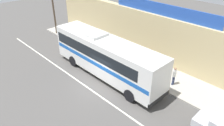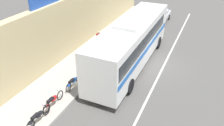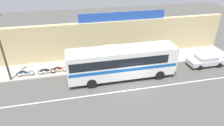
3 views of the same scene
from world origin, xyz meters
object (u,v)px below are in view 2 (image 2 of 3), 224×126
at_px(intercity_bus, 132,42).
at_px(pedestrian_far_left, 99,39).
at_px(motorcycle_red, 73,81).
at_px(parked_car, 160,16).
at_px(motorcycle_green, 38,116).
at_px(pedestrian_by_curb, 121,25).
at_px(motorcycle_black, 53,100).

xyz_separation_m(intercity_bus, pedestrian_far_left, (1.32, 3.51, -0.92)).
bearing_deg(motorcycle_red, parked_car, -7.39).
distance_m(intercity_bus, motorcycle_red, 5.38).
height_order(motorcycle_red, pedestrian_far_left, pedestrian_far_left).
xyz_separation_m(motorcycle_green, motorcycle_red, (3.63, 0.07, 0.00)).
xyz_separation_m(motorcycle_red, pedestrian_by_curb, (9.84, 0.54, 0.55)).
relative_size(intercity_bus, motorcycle_green, 6.13).
height_order(motorcycle_black, pedestrian_far_left, pedestrian_far_left).
distance_m(parked_car, motorcycle_red, 15.66).
bearing_deg(motorcycle_red, pedestrian_by_curb, 3.14).
bearing_deg(pedestrian_far_left, motorcycle_black, -172.64).
xyz_separation_m(motorcycle_black, motorcycle_red, (2.18, -0.03, 0.00)).
height_order(motorcycle_green, pedestrian_by_curb, pedestrian_by_curb).
distance_m(intercity_bus, motorcycle_green, 8.66).
relative_size(motorcycle_red, pedestrian_by_curb, 1.12).
height_order(intercity_bus, parked_car, intercity_bus).
relative_size(parked_car, motorcycle_red, 2.44).
relative_size(motorcycle_green, motorcycle_red, 1.02).
bearing_deg(parked_car, motorcycle_red, 172.61).
bearing_deg(motorcycle_green, pedestrian_by_curb, 2.60).
relative_size(motorcycle_black, motorcycle_red, 1.04).
height_order(motorcycle_black, motorcycle_red, same).
distance_m(intercity_bus, parked_car, 11.06).
bearing_deg(intercity_bus, parked_car, 2.18).
bearing_deg(pedestrian_by_curb, parked_car, -24.19).
xyz_separation_m(parked_car, motorcycle_black, (-17.71, 2.05, -0.17)).
bearing_deg(intercity_bus, motorcycle_black, 159.91).
bearing_deg(parked_car, motorcycle_black, 173.40).
bearing_deg(pedestrian_by_curb, pedestrian_far_left, 172.31).
height_order(parked_car, motorcycle_red, parked_car).
relative_size(parked_car, pedestrian_far_left, 2.67).
height_order(motorcycle_green, motorcycle_red, same).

